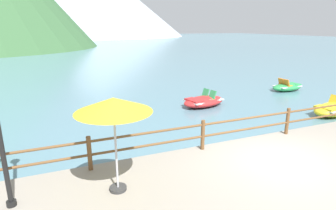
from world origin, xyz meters
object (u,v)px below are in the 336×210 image
pedal_boat_0 (203,101)px  pedal_boat_3 (287,87)px  beach_umbrella (114,106)px  pedal_boat_1 (333,109)px

pedal_boat_0 → pedal_boat_3: size_ratio=1.19×
beach_umbrella → pedal_boat_0: (6.05, 6.69, -2.17)m
beach_umbrella → pedal_boat_3: beach_umbrella is taller
pedal_boat_3 → beach_umbrella: bearing=-148.8°
beach_umbrella → pedal_boat_3: 15.32m
pedal_boat_0 → pedal_boat_3: pedal_boat_0 is taller
beach_umbrella → pedal_boat_1: size_ratio=0.86×
pedal_boat_0 → pedal_boat_1: size_ratio=1.04×
beach_umbrella → pedal_boat_3: size_ratio=0.98×
beach_umbrella → pedal_boat_3: bearing=31.2°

